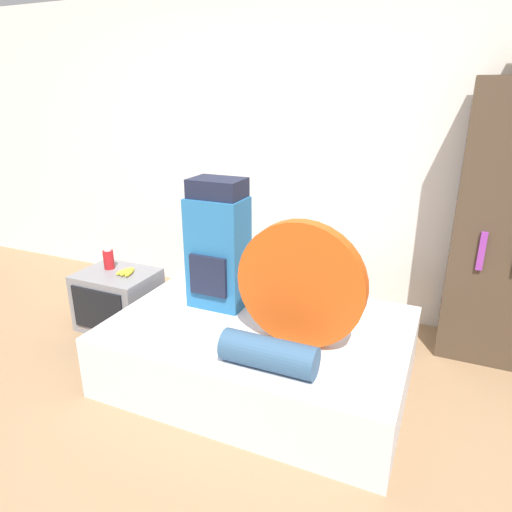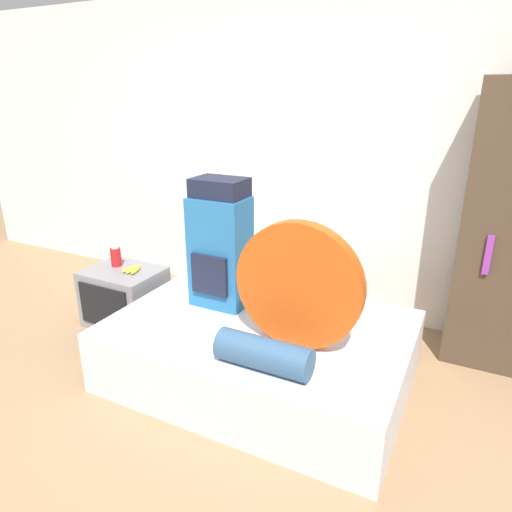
# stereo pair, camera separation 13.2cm
# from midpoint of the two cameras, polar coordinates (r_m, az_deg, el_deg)

# --- Properties ---
(ground_plane) EXTENTS (16.00, 16.00, 0.00)m
(ground_plane) POSITION_cam_midpoint_polar(r_m,az_deg,el_deg) (2.74, -13.22, -22.27)
(ground_plane) COLOR #997551
(wall_back) EXTENTS (8.00, 0.05, 2.60)m
(wall_back) POSITION_cam_midpoint_polar(r_m,az_deg,el_deg) (3.89, 3.75, 12.25)
(wall_back) COLOR white
(wall_back) RESTS_ON ground_plane
(bed) EXTENTS (1.87, 1.29, 0.42)m
(bed) POSITION_cam_midpoint_polar(r_m,az_deg,el_deg) (3.07, -0.71, -11.70)
(bed) COLOR silver
(bed) RESTS_ON ground_plane
(backpack) EXTENTS (0.38, 0.30, 0.88)m
(backpack) POSITION_cam_midpoint_polar(r_m,az_deg,el_deg) (3.07, -6.01, 1.25)
(backpack) COLOR #23669E
(backpack) RESTS_ON bed
(tent_bag) EXTENTS (0.75, 0.09, 0.75)m
(tent_bag) POSITION_cam_midpoint_polar(r_m,az_deg,el_deg) (2.58, 4.15, -3.63)
(tent_bag) COLOR #D14C14
(tent_bag) RESTS_ON bed
(sleeping_roll) EXTENTS (0.53, 0.18, 0.18)m
(sleeping_roll) POSITION_cam_midpoint_polar(r_m,az_deg,el_deg) (2.48, 0.03, -12.10)
(sleeping_roll) COLOR #33567A
(sleeping_roll) RESTS_ON bed
(television) EXTENTS (0.59, 0.48, 0.47)m
(television) POSITION_cam_midpoint_polar(r_m,az_deg,el_deg) (3.87, -17.74, -5.22)
(television) COLOR gray
(television) RESTS_ON ground_plane
(canister) EXTENTS (0.08, 0.08, 0.17)m
(canister) POSITION_cam_midpoint_polar(r_m,az_deg,el_deg) (3.86, -18.88, -0.37)
(canister) COLOR #B2191E
(canister) RESTS_ON television
(banana_bunch) EXTENTS (0.13, 0.17, 0.04)m
(banana_bunch) POSITION_cam_midpoint_polar(r_m,az_deg,el_deg) (3.73, -16.76, -1.90)
(banana_bunch) COLOR yellow
(banana_bunch) RESTS_ON television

